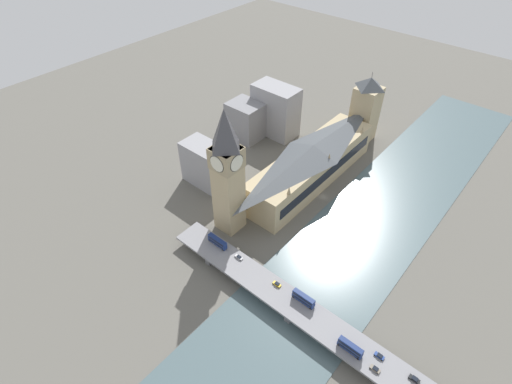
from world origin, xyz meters
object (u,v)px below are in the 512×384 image
(car_northbound_lead, at_px, (379,356))
(car_southbound_lead, at_px, (239,257))
(clock_tower, at_px, (227,171))
(road_bridge, at_px, (295,307))
(car_northbound_tail, at_px, (375,369))
(victoria_tower, at_px, (365,109))
(car_southbound_mid, at_px, (414,379))
(parliament_hall, at_px, (312,163))
(double_decker_bus_mid, at_px, (217,241))
(double_decker_bus_rear, at_px, (304,298))
(car_northbound_mid, at_px, (277,284))
(double_decker_bus_lead, at_px, (350,347))

(car_northbound_lead, height_order, car_southbound_lead, car_northbound_lead)
(clock_tower, height_order, road_bridge, clock_tower)
(car_northbound_tail, bearing_deg, victoria_tower, -59.02)
(car_southbound_mid, bearing_deg, victoria_tower, -54.28)
(car_southbound_mid, bearing_deg, car_northbound_tail, 25.04)
(car_northbound_tail, distance_m, car_southbound_mid, 15.10)
(parliament_hall, xyz_separation_m, car_northbound_lead, (-91.14, 82.79, -6.80))
(double_decker_bus_mid, xyz_separation_m, double_decker_bus_rear, (-54.53, -0.76, 0.10))
(car_northbound_lead, bearing_deg, car_southbound_mid, -178.73)
(double_decker_bus_mid, height_order, car_southbound_mid, double_decker_bus_mid)
(car_southbound_lead, bearing_deg, double_decker_bus_mid, 2.42)
(victoria_tower, distance_m, car_southbound_lead, 148.47)
(clock_tower, distance_m, car_southbound_lead, 44.38)
(car_northbound_mid, height_order, car_southbound_lead, car_northbound_mid)
(double_decker_bus_lead, bearing_deg, car_southbound_lead, -5.50)
(parliament_hall, distance_m, victoria_tower, 65.93)
(double_decker_bus_mid, xyz_separation_m, car_northbound_tail, (-94.89, 6.38, -1.98))
(clock_tower, distance_m, car_northbound_lead, 109.40)
(double_decker_bus_rear, bearing_deg, car_northbound_mid, 2.12)
(victoria_tower, distance_m, car_northbound_mid, 152.95)
(victoria_tower, bearing_deg, clock_tower, 84.96)
(victoria_tower, bearing_deg, road_bridge, 108.56)
(double_decker_bus_mid, xyz_separation_m, car_northbound_lead, (-93.64, 0.32, -1.99))
(victoria_tower, bearing_deg, car_northbound_lead, 121.65)
(victoria_tower, distance_m, double_decker_bus_lead, 174.03)
(double_decker_bus_mid, bearing_deg, car_northbound_lead, 179.80)
(road_bridge, height_order, car_northbound_tail, car_northbound_tail)
(victoria_tower, distance_m, double_decker_bus_rear, 156.53)
(parliament_hall, xyz_separation_m, car_northbound_mid, (-37.05, 82.27, -6.76))
(double_decker_bus_lead, bearing_deg, clock_tower, -15.23)
(double_decker_bus_mid, distance_m, car_southbound_lead, 14.71)
(double_decker_bus_lead, height_order, car_northbound_mid, double_decker_bus_lead)
(car_northbound_mid, bearing_deg, car_northbound_tail, 173.22)
(victoria_tower, relative_size, car_northbound_tail, 12.41)
(double_decker_bus_lead, distance_m, double_decker_bus_rear, 29.18)
(parliament_hall, bearing_deg, double_decker_bus_mid, 88.26)
(double_decker_bus_lead, xyz_separation_m, car_northbound_tail, (-11.97, 0.41, -2.10))
(parliament_hall, bearing_deg, car_southbound_mid, 142.14)
(clock_tower, distance_m, road_bridge, 74.38)
(victoria_tower, relative_size, car_southbound_lead, 11.51)
(road_bridge, bearing_deg, car_southbound_mid, -176.79)
(victoria_tower, relative_size, double_decker_bus_mid, 4.34)
(double_decker_bus_mid, height_order, car_southbound_lead, double_decker_bus_mid)
(parliament_hall, height_order, car_northbound_tail, parliament_hall)
(parliament_hall, distance_m, car_northbound_lead, 123.32)
(parliament_hall, height_order, car_southbound_mid, parliament_hall)
(car_southbound_lead, bearing_deg, car_southbound_mid, 179.63)
(parliament_hall, height_order, victoria_tower, victoria_tower)
(clock_tower, bearing_deg, double_decker_bus_lead, 164.77)
(car_southbound_lead, bearing_deg, car_northbound_mid, 179.06)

